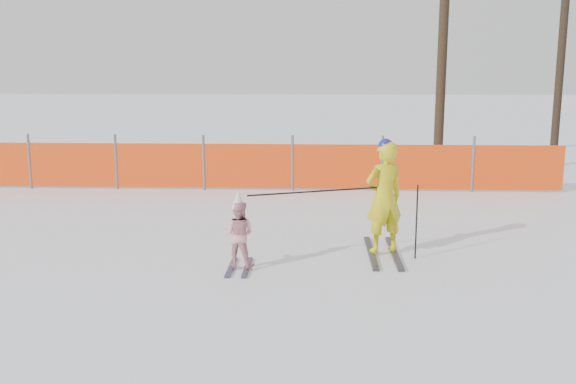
{
  "coord_description": "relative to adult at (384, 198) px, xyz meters",
  "views": [
    {
      "loc": [
        0.39,
        -8.33,
        2.71
      ],
      "look_at": [
        0.0,
        0.5,
        1.0
      ],
      "focal_mm": 40.0,
      "sensor_mm": 36.0,
      "label": 1
    }
  ],
  "objects": [
    {
      "name": "ski_poles",
      "position": [
        -0.49,
        -0.32,
        -0.01
      ],
      "size": [
        2.39,
        0.71,
        1.09
      ],
      "color": "black",
      "rests_on": "ground"
    },
    {
      "name": "child",
      "position": [
        -2.04,
        -0.78,
        -0.35
      ],
      "size": [
        0.5,
        0.88,
        1.09
      ],
      "color": "black",
      "rests_on": "ground"
    },
    {
      "name": "adult",
      "position": [
        0.0,
        0.0,
        0.0
      ],
      "size": [
        0.71,
        1.69,
        1.72
      ],
      "color": "black",
      "rests_on": "ground"
    },
    {
      "name": "safety_fence",
      "position": [
        -3.61,
        4.99,
        -0.3
      ],
      "size": [
        16.02,
        0.06,
        1.25
      ],
      "color": "#595960",
      "rests_on": "ground"
    },
    {
      "name": "tree_trunks",
      "position": [
        3.51,
        9.55,
        2.49
      ],
      "size": [
        3.29,
        1.12,
        7.38
      ],
      "color": "#2E2114",
      "rests_on": "ground"
    },
    {
      "name": "ground",
      "position": [
        -1.39,
        -0.88,
        -0.85
      ],
      "size": [
        120.0,
        120.0,
        0.0
      ],
      "primitive_type": "plane",
      "color": "white",
      "rests_on": "ground"
    }
  ]
}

